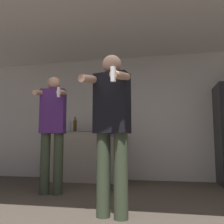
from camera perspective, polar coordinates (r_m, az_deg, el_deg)
name	(u,v)px	position (r m, az deg, el deg)	size (l,w,h in m)	color
wall_back	(136,117)	(5.21, 5.50, -1.16)	(7.00, 0.06, 2.55)	silver
ceiling_slab	(123,21)	(4.02, 2.58, 20.05)	(7.00, 3.69, 0.05)	silver
counter	(87,156)	(5.07, -5.72, -9.98)	(1.55, 0.62, 0.96)	#BCB29E
bottle_brown_liquor	(70,127)	(5.13, -9.65, -3.31)	(0.06, 0.06, 0.26)	silver
bottle_short_whiskey	(101,125)	(4.93, -2.52, -3.03)	(0.09, 0.09, 0.34)	#194723
bottle_dark_rum	(75,125)	(5.09, -8.46, -3.06)	(0.07, 0.07, 0.32)	#563314
bottle_green_wine	(95,127)	(4.96, -3.87, -3.49)	(0.08, 0.08, 0.23)	black
bottle_tall_gin	(109,125)	(4.90, -0.78, -2.95)	(0.09, 0.09, 0.35)	#194723
person_woman_foreground	(112,124)	(2.58, -0.07, -2.87)	(0.48, 0.54, 1.68)	#38422D
person_man_side	(53,128)	(3.82, -13.44, -3.49)	(0.46, 0.50, 1.74)	#38422D
person_spectator_back	(113,125)	(4.00, 0.21, -3.02)	(0.52, 0.56, 1.70)	navy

